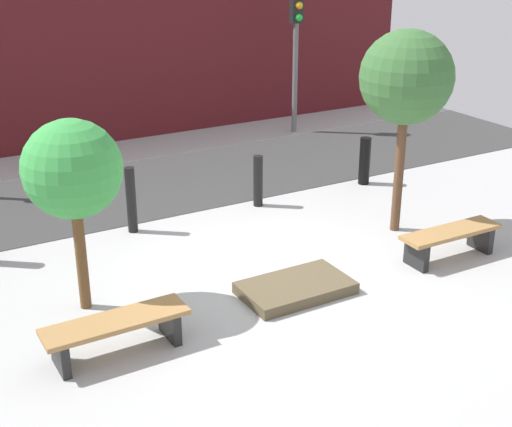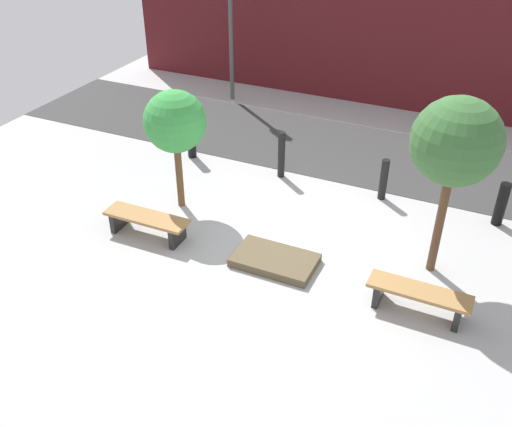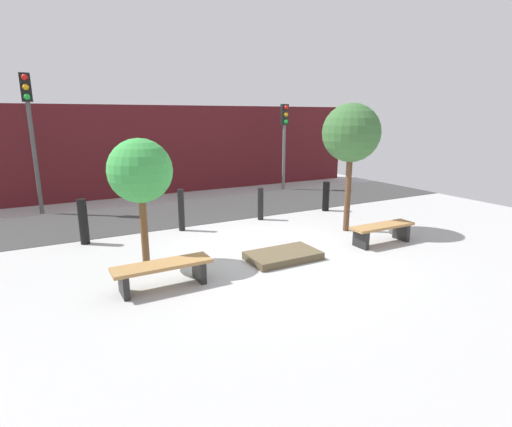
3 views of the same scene
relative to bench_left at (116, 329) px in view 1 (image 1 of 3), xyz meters
The scene contains 12 objects.
ground_plane 2.63m from the bench_left, 12.80° to the left, with size 18.00×18.00×0.00m, color #A9A9A9.
road_strip 5.69m from the bench_left, 63.43° to the left, with size 18.00×3.21×0.01m, color #373737.
building_facade 8.99m from the bench_left, 73.40° to the left, with size 16.20×0.50×3.23m, color #511419.
bench_left is the anchor object (origin of this frame).
bench_right 5.08m from the bench_left, ahead, with size 1.61×0.45×0.45m.
planter_bed 2.56m from the bench_left, ahead, with size 1.46×0.87×0.15m, color brown.
tree_behind_left_bench 1.96m from the bench_left, 90.00° to the left, with size 1.21×1.21×2.47m.
tree_behind_right_bench 5.64m from the bench_left, 13.50° to the left, with size 1.41×1.41×3.17m.
bollard_left 3.52m from the bench_left, 66.71° to the left, with size 0.16×0.16×1.07m, color black.
bollard_center 4.91m from the bench_left, 41.15° to the left, with size 0.16×0.16×0.91m, color black.
bollard_right 6.81m from the bench_left, 28.29° to the left, with size 0.21×0.21×0.90m, color black.
traffic_light_mid_west 9.95m from the bench_left, 45.61° to the left, with size 0.28×0.27×3.29m.
Camera 1 is at (-4.61, -7.43, 4.56)m, focal length 50.00 mm.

